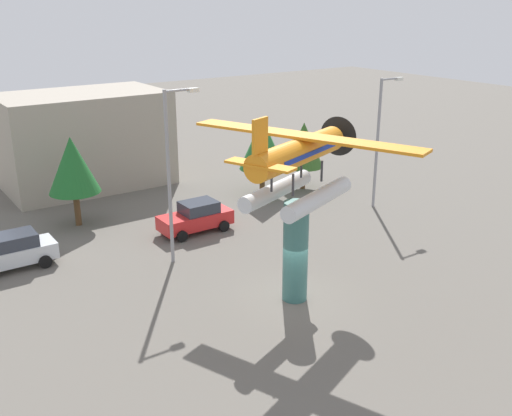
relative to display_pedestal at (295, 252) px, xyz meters
The scene contains 11 objects.
ground_plane 2.26m from the display_pedestal, ahead, with size 140.00×140.00×0.00m, color #605B54.
display_pedestal is the anchor object (origin of this frame).
floatplane_monument 3.94m from the display_pedestal, 21.30° to the left, with size 7.19×10.09×4.00m.
car_near_silver 14.15m from the display_pedestal, 132.18° to the left, with size 4.20×2.02×1.76m.
car_mid_red 9.64m from the display_pedestal, 87.72° to the left, with size 4.20×2.02×1.76m.
streetlight_primary 7.54m from the display_pedestal, 110.41° to the left, with size 1.84×0.28×8.66m.
streetlight_secondary 14.09m from the display_pedestal, 29.68° to the left, with size 1.84×0.28×8.13m.
storefront_building 22.08m from the display_pedestal, 93.93° to the left, with size 11.05×6.86×6.57m, color #9E9384.
tree_east 15.27m from the display_pedestal, 108.54° to the left, with size 2.94×2.94×5.30m.
tree_center_back 14.80m from the display_pedestal, 60.27° to the left, with size 3.07×3.07×5.30m.
tree_far_east 16.38m from the display_pedestal, 49.71° to the left, with size 2.78×2.78×4.68m.
Camera 1 is at (-14.69, -18.18, 12.52)m, focal length 41.22 mm.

